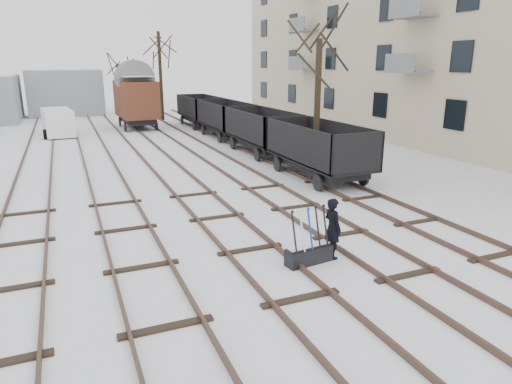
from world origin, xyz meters
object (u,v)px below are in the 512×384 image
Objects in this scene: box_van_wagon at (136,98)px; freight_wagon_a at (318,158)px; ground_frame at (309,253)px; panel_van at (58,122)px; worker at (332,228)px.

freight_wagon_a is at bearing -78.96° from box_van_wagon.
box_van_wagon is at bearing 82.24° from ground_frame.
box_van_wagon is at bearing 11.92° from panel_van.
ground_frame is 0.94m from worker.
ground_frame is at bearing 91.40° from worker.
freight_wagon_a is 20.80m from box_van_wagon.
freight_wagon_a reaches higher than ground_frame.
worker is at bearing -117.76° from freight_wagon_a.
panel_van reaches higher than ground_frame.
worker is at bearing -81.27° from panel_van.
box_van_wagon reaches higher than freight_wagon_a.
box_van_wagon is at bearing 103.93° from freight_wagon_a.
panel_van is (-5.88, -1.87, -1.41)m from box_van_wagon.
worker is 26.98m from panel_van.
panel_van is (-10.88, 18.26, 0.04)m from freight_wagon_a.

